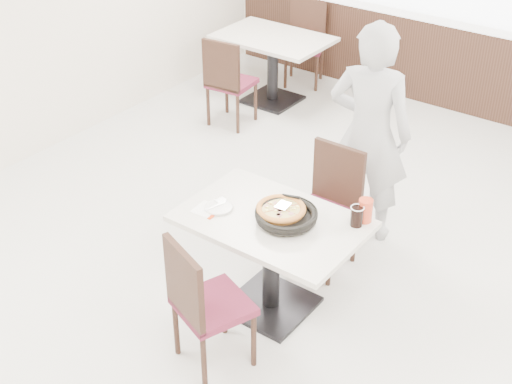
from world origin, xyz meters
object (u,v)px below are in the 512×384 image
Objects in this scene: cola_glass at (357,217)px; bg_chair_left_near at (232,81)px; pizza_pan at (286,217)px; side_plate at (219,208)px; chair_near at (213,302)px; chair_far at (323,212)px; bg_chair_left_far at (304,45)px; bg_table_left at (273,69)px; diner_person at (369,134)px; pizza at (281,211)px; main_table at (271,264)px; red_cup at (365,210)px.

bg_chair_left_near is at bearing 143.08° from cola_glass.
pizza_pan reaches higher than side_plate.
chair_far is at bearing 109.75° from chair_near.
side_plate is 0.92m from cola_glass.
bg_chair_left_far is at bearing 82.34° from bg_chair_left_near.
chair_near reaches higher than bg_table_left.
pizza_pan is at bearing 78.27° from diner_person.
diner_person is at bearing 89.94° from pizza.
side_plate is 3.94m from bg_chair_left_far.
bg_chair_left_far is at bearing -54.38° from chair_far.
main_table and bg_table_left have the same top height.
diner_person reaches higher than bg_table_left.
cola_glass reaches higher than side_plate.
red_cup is at bearing 39.13° from pizza_pan.
side_plate is (-0.36, -0.11, 0.38)m from main_table.
pizza_pan is at bearing -53.39° from bg_table_left.
bg_chair_left_near is (-2.05, 1.52, 0.00)m from chair_far.
chair_far is 0.66m from red_cup.
bg_chair_left_far reaches higher than pizza.
pizza is (0.05, 0.04, 0.44)m from main_table.
diner_person is 3.06m from bg_chair_left_far.
chair_far is 0.79× the size of bg_table_left.
pizza is at bearing 92.50° from chair_far.
main_table is at bearing 97.01° from bg_chair_left_far.
bg_chair_left_far is at bearing 119.89° from main_table.
cola_glass is at bearing -43.04° from bg_chair_left_near.
pizza is 1.18m from diner_person.
chair_near is 0.75m from pizza.
chair_near is 4.02m from bg_table_left.
bg_table_left is 1.26× the size of bg_chair_left_near.
chair_far reaches higher than pizza_pan.
main_table is 4.03× the size of pizza.
chair_near is 3.19× the size of pizza.
chair_near is at bearing -116.77° from red_cup.
cola_glass is 0.11× the size of bg_table_left.
main_table is at bearing -151.05° from cola_glass.
chair_near is at bearing 74.50° from diner_person.
red_cup is at bearing 34.10° from pizza.
bg_chair_left_far reaches higher than bg_table_left.
cola_glass reaches higher than pizza.
chair_near and bg_chair_left_near have the same top height.
pizza_pan is 0.48m from side_plate.
cola_glass is (0.48, 0.27, 0.44)m from main_table.
side_plate is (-0.40, -0.15, -0.05)m from pizza.
bg_chair_left_near reaches higher than red_cup.
bg_table_left is 1.26× the size of bg_chair_left_far.
chair_near and chair_far have the same top height.
bg_chair_left_far is (-1.63, 3.57, -0.28)m from side_plate.
chair_near reaches higher than cola_glass.
diner_person reaches higher than pizza_pan.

